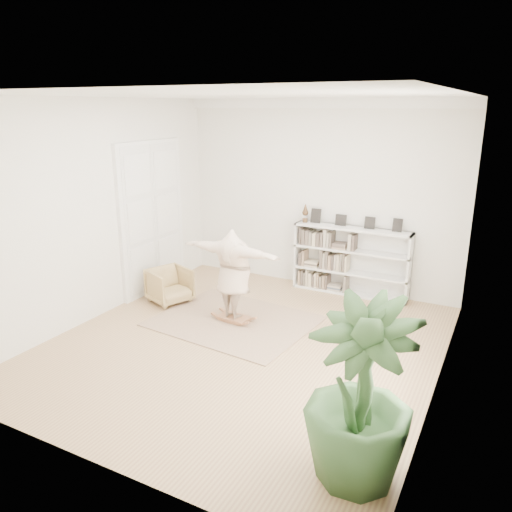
% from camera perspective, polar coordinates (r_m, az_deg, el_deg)
% --- Properties ---
extents(floor, '(6.00, 6.00, 0.00)m').
position_cam_1_polar(floor, '(7.67, -1.30, -10.03)').
color(floor, '#946C4C').
rests_on(floor, ground).
extents(room_shell, '(6.00, 6.00, 6.00)m').
position_cam_1_polar(room_shell, '(9.53, 7.50, 16.95)').
color(room_shell, silver).
rests_on(room_shell, floor).
extents(doors, '(0.09, 1.78, 2.92)m').
position_cam_1_polar(doors, '(9.68, -11.75, 4.14)').
color(doors, white).
rests_on(doors, floor).
extents(bookshelf, '(2.20, 0.35, 1.64)m').
position_cam_1_polar(bookshelf, '(9.60, 10.75, -0.63)').
color(bookshelf, silver).
rests_on(bookshelf, floor).
extents(armchair, '(0.90, 0.88, 0.63)m').
position_cam_1_polar(armchair, '(9.25, -9.83, -3.34)').
color(armchair, tan).
rests_on(armchair, floor).
extents(rug, '(2.68, 2.23, 0.02)m').
position_cam_1_polar(rug, '(8.42, -2.54, -7.43)').
color(rug, tan).
rests_on(rug, floor).
extents(rocker_board, '(0.55, 0.36, 0.11)m').
position_cam_1_polar(rocker_board, '(8.40, -2.54, -7.06)').
color(rocker_board, '#935B3B').
rests_on(rocker_board, rug).
extents(person, '(1.88, 0.67, 1.50)m').
position_cam_1_polar(person, '(8.10, -2.62, -1.81)').
color(person, beige).
rests_on(person, rocker_board).
extents(houseplant, '(1.23, 1.23, 1.84)m').
position_cam_1_polar(houseplant, '(4.87, 11.74, -15.09)').
color(houseplant, '#31552A').
rests_on(houseplant, floor).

